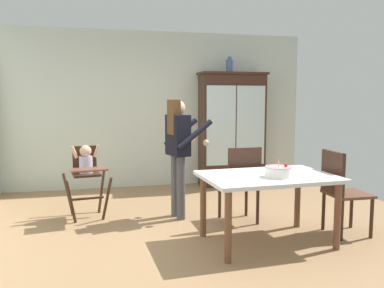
% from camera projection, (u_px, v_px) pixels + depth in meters
% --- Properties ---
extents(ground_plane, '(6.24, 6.24, 0.00)m').
position_uv_depth(ground_plane, '(193.00, 232.00, 4.61)').
color(ground_plane, '#93704C').
extents(wall_back, '(5.32, 0.06, 2.70)m').
position_uv_depth(wall_back, '(158.00, 110.00, 7.00)').
color(wall_back, beige).
rests_on(wall_back, ground_plane).
extents(china_cabinet, '(1.20, 0.48, 2.00)m').
position_uv_depth(china_cabinet, '(232.00, 129.00, 7.08)').
color(china_cabinet, '#382116').
rests_on(china_cabinet, ground_plane).
extents(ceramic_vase, '(0.13, 0.13, 0.27)m').
position_uv_depth(ceramic_vase, '(230.00, 66.00, 6.95)').
color(ceramic_vase, '#3D567F').
rests_on(ceramic_vase, china_cabinet).
extents(high_chair_with_toddler, '(0.65, 0.74, 0.95)m').
position_uv_depth(high_chair_with_toddler, '(86.00, 168.00, 5.12)').
color(high_chair_with_toddler, '#382116').
rests_on(high_chair_with_toddler, ground_plane).
extents(adult_person, '(0.59, 0.57, 1.53)m').
position_uv_depth(adult_person, '(178.00, 144.00, 5.08)').
color(adult_person, '#47474C').
rests_on(adult_person, ground_plane).
extents(dining_table, '(1.42, 1.01, 0.74)m').
position_uv_depth(dining_table, '(268.00, 184.00, 4.21)').
color(dining_table, silver).
rests_on(dining_table, ground_plane).
extents(birthday_cake, '(0.28, 0.28, 0.19)m').
position_uv_depth(birthday_cake, '(278.00, 172.00, 4.08)').
color(birthday_cake, white).
rests_on(birthday_cake, dining_table).
extents(dining_chair_far_side, '(0.45, 0.45, 0.96)m').
position_uv_depth(dining_chair_far_side, '(241.00, 179.00, 4.87)').
color(dining_chair_far_side, '#382116').
rests_on(dining_chair_far_side, ground_plane).
extents(dining_chair_right_end, '(0.45, 0.45, 0.96)m').
position_uv_depth(dining_chair_right_end, '(340.00, 187.00, 4.48)').
color(dining_chair_right_end, '#382116').
rests_on(dining_chair_right_end, ground_plane).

